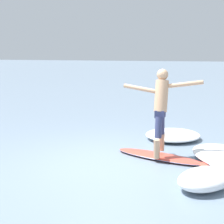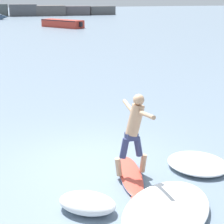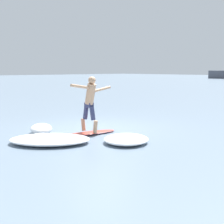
# 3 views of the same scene
# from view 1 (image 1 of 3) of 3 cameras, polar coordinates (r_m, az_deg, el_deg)

# --- Properties ---
(ground_plane) EXTENTS (200.00, 200.00, 0.00)m
(ground_plane) POSITION_cam_1_polar(r_m,az_deg,el_deg) (6.69, -1.01, -9.16)
(ground_plane) COLOR slate
(surfboard) EXTENTS (0.84, 2.20, 0.23)m
(surfboard) POSITION_cam_1_polar(r_m,az_deg,el_deg) (6.98, 8.87, -8.05)
(surfboard) COLOR #DA4B3B
(surfboard) RESTS_ON ground
(surfer) EXTENTS (0.78, 1.72, 1.86)m
(surfer) POSITION_cam_1_polar(r_m,az_deg,el_deg) (6.79, 8.94, 1.38)
(surfer) COLOR tan
(surfer) RESTS_ON surfboard
(wave_foam_at_tail) EXTENTS (1.35, 1.22, 0.33)m
(wave_foam_at_tail) POSITION_cam_1_polar(r_m,az_deg,el_deg) (5.65, 16.71, -11.62)
(wave_foam_at_tail) COLOR white
(wave_foam_at_tail) RESTS_ON ground
(wave_foam_at_nose) EXTENTS (1.94, 1.97, 0.23)m
(wave_foam_at_nose) POSITION_cam_1_polar(r_m,az_deg,el_deg) (8.58, 11.06, -4.14)
(wave_foam_at_nose) COLOR white
(wave_foam_at_nose) RESTS_ON ground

